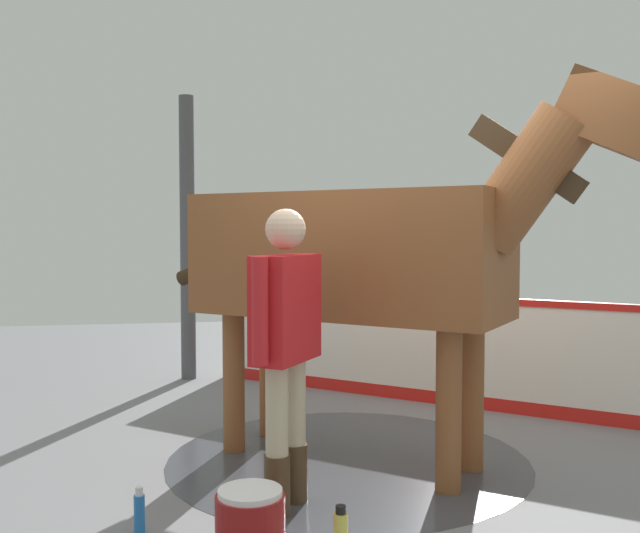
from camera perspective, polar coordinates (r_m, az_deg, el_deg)
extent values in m
cube|color=gray|center=(4.88, 4.57, -16.55)|extent=(16.00, 16.00, 0.02)
cylinder|color=#42444C|center=(5.16, 2.26, -15.30)|extent=(2.54, 2.54, 0.00)
cube|color=white|center=(6.69, 9.65, -6.89)|extent=(3.19, 3.87, 0.96)
cube|color=red|center=(6.62, 9.69, -2.55)|extent=(3.21, 3.89, 0.06)
cube|color=red|center=(6.77, 9.62, -10.38)|extent=(3.20, 3.88, 0.12)
cylinder|color=#4C4C51|center=(7.74, -10.66, 2.24)|extent=(0.16, 0.16, 3.05)
cube|color=brown|center=(4.90, 2.30, 0.98)|extent=(2.03, 2.21, 0.85)
cylinder|color=brown|center=(4.93, 12.20, -10.09)|extent=(0.16, 0.16, 1.02)
cylinder|color=brown|center=(4.50, 10.35, -11.34)|extent=(0.16, 0.16, 1.02)
cylinder|color=brown|center=(5.63, -4.11, -8.37)|extent=(0.16, 0.16, 1.02)
cylinder|color=brown|center=(5.26, -6.99, -9.21)|extent=(0.16, 0.16, 1.02)
cylinder|color=brown|center=(4.48, 16.37, 6.80)|extent=(0.81, 0.87, 0.92)
cube|color=#382819|center=(4.49, 16.39, 8.42)|extent=(0.50, 0.60, 0.57)
cube|color=brown|center=(4.43, 22.43, 11.32)|extent=(0.63, 0.68, 0.56)
cylinder|color=#382819|center=(5.55, -8.57, 0.15)|extent=(0.54, 0.62, 0.35)
cylinder|color=#47331E|center=(4.19, -3.49, -17.22)|extent=(0.15, 0.15, 0.35)
cylinder|color=#C6B793|center=(4.06, -3.51, -11.49)|extent=(0.13, 0.13, 0.52)
cylinder|color=#47331E|center=(4.38, -2.04, -16.31)|extent=(0.15, 0.15, 0.35)
cylinder|color=#C6B793|center=(4.26, -2.05, -10.81)|extent=(0.13, 0.13, 0.52)
cube|color=red|center=(4.06, -2.78, -3.38)|extent=(0.54, 0.46, 0.61)
cylinder|color=red|center=(3.79, -4.87, -3.61)|extent=(0.09, 0.09, 0.58)
cylinder|color=red|center=(4.33, -0.95, -2.78)|extent=(0.09, 0.09, 0.58)
sphere|color=beige|center=(4.04, -2.80, 3.03)|extent=(0.23, 0.23, 0.23)
cylinder|color=maroon|center=(3.77, -5.66, -20.03)|extent=(0.35, 0.35, 0.30)
cylinder|color=white|center=(3.71, -5.67, -17.71)|extent=(0.32, 0.32, 0.03)
cylinder|color=#D8CC4C|center=(3.82, 1.68, -20.63)|extent=(0.08, 0.08, 0.19)
cylinder|color=black|center=(3.77, 1.68, -19.05)|extent=(0.05, 0.05, 0.04)
cylinder|color=blue|center=(4.10, -14.40, -18.85)|extent=(0.06, 0.06, 0.21)
cylinder|color=white|center=(4.05, -14.42, -17.18)|extent=(0.04, 0.04, 0.05)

